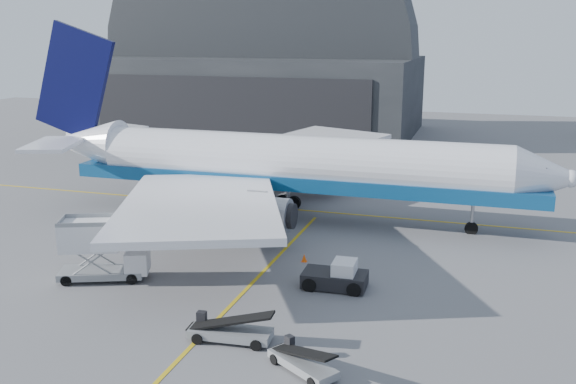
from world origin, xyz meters
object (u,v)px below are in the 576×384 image
(pushback_tug, at_px, (337,277))
(belt_loader_b, at_px, (302,362))
(catering_truck, at_px, (100,251))
(belt_loader_a, at_px, (230,331))
(airliner, at_px, (277,164))

(pushback_tug, relative_size, belt_loader_b, 1.05)
(catering_truck, xyz_separation_m, pushback_tug, (15.10, 3.28, -1.30))
(belt_loader_a, relative_size, belt_loader_b, 1.20)
(catering_truck, bearing_deg, airliner, 48.14)
(pushback_tug, bearing_deg, belt_loader_b, -87.79)
(belt_loader_b, bearing_deg, belt_loader_a, -168.66)
(airliner, relative_size, pushback_tug, 11.76)
(pushback_tug, distance_m, belt_loader_a, 9.56)
(pushback_tug, relative_size, belt_loader_a, 0.87)
(catering_truck, relative_size, pushback_tug, 1.49)
(catering_truck, bearing_deg, belt_loader_a, -47.69)
(catering_truck, relative_size, belt_loader_b, 1.56)
(airliner, xyz_separation_m, belt_loader_a, (4.97, -23.05, -4.22))
(catering_truck, height_order, belt_loader_b, catering_truck)
(airliner, distance_m, catering_truck, 18.86)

